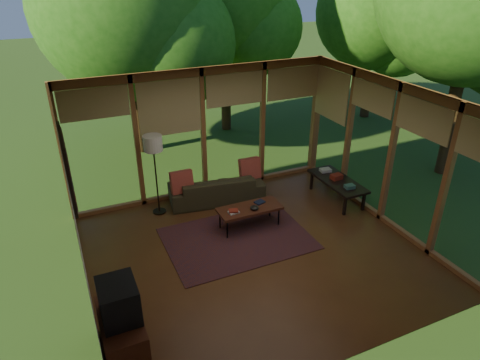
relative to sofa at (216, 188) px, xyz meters
name	(u,v)px	position (x,y,z in m)	size (l,w,h in m)	color
floor	(255,252)	(-0.07, -2.00, -0.28)	(5.50, 5.50, 0.00)	#5D3318
ceiling	(258,101)	(-0.07, -2.00, 2.42)	(5.50, 5.50, 0.00)	silver
wall_left	(75,221)	(-2.82, -2.00, 1.07)	(0.04, 5.00, 2.70)	silver
wall_front	(355,277)	(-0.07, -4.50, 1.07)	(5.50, 0.04, 2.70)	silver
window_wall_back	(203,133)	(-0.07, 0.50, 1.07)	(5.50, 0.12, 2.70)	#96592E
window_wall_right	(391,155)	(2.68, -2.00, 1.07)	(0.12, 5.00, 2.70)	#96592E
exterior_lawn	(348,91)	(7.93, 6.00, -0.29)	(40.00, 40.00, 0.00)	#2C4F1D
tree_nw	(126,7)	(-0.84, 3.43, 3.30)	(4.34, 4.34, 5.77)	#3E2A16
tree_far	(373,12)	(6.30, 3.24, 2.94)	(3.35, 3.35, 4.91)	#3E2A16
rug	(237,239)	(-0.18, -1.50, -0.28)	(2.56, 1.82, 0.01)	maroon
sofa	(216,188)	(0.00, 0.00, 0.00)	(1.95, 0.76, 0.57)	#37301B
pillow_left	(182,182)	(-0.75, -0.05, 0.32)	(0.45, 0.15, 0.45)	maroon
pillow_right	(250,169)	(0.75, -0.05, 0.32)	(0.45, 0.15, 0.45)	maroon
ct_book_lower	(233,212)	(-0.16, -1.27, 0.15)	(0.19, 0.14, 0.03)	#B8B2A7
ct_book_upper	(233,211)	(-0.16, -1.27, 0.18)	(0.17, 0.13, 0.03)	maroon
ct_book_side	(260,202)	(0.44, -1.14, 0.15)	(0.19, 0.14, 0.03)	black
ct_bowl	(254,208)	(0.24, -1.32, 0.18)	(0.16, 0.16, 0.07)	black
media_cabinet	(123,335)	(-2.54, -3.23, 0.02)	(0.50, 1.00, 0.60)	#4E2215
television	(119,301)	(-2.52, -3.23, 0.57)	(0.45, 0.55, 0.50)	black
console_book_a	(350,187)	(2.33, -1.40, 0.21)	(0.20, 0.14, 0.07)	#386257
console_book_b	(336,177)	(2.33, -0.95, 0.22)	(0.23, 0.17, 0.10)	maroon
console_book_c	(325,170)	(2.33, -0.55, 0.20)	(0.23, 0.17, 0.06)	#B8B2A7
floor_lamp	(153,148)	(-1.24, 0.01, 1.12)	(0.36, 0.36, 1.65)	black
coffee_table	(250,209)	(0.19, -1.22, 0.11)	(1.20, 0.50, 0.43)	#4E2215
side_console	(337,182)	(2.33, -1.00, 0.13)	(0.60, 1.40, 0.46)	black
wall_painting	(67,168)	(-2.78, -0.60, 1.27)	(0.06, 1.35, 1.15)	black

